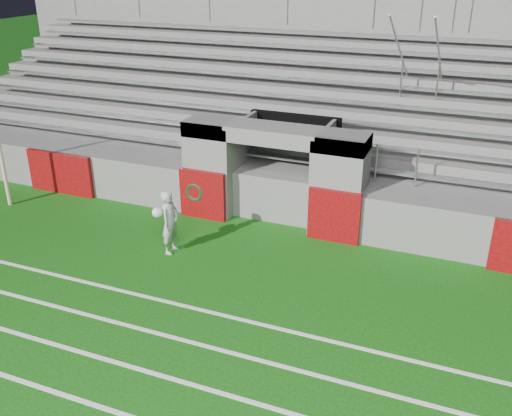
% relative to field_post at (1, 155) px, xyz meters
% --- Properties ---
extents(ground, '(90.00, 90.00, 0.00)m').
position_rel_field_post_xyz_m(ground, '(7.33, -1.66, -1.49)').
color(ground, '#104C0C').
rests_on(ground, ground).
extents(field_post, '(0.11, 0.11, 2.99)m').
position_rel_field_post_xyz_m(field_post, '(0.00, 0.00, 0.00)').
color(field_post, beige).
rests_on(field_post, ground).
extents(stadium_structure, '(26.00, 8.48, 5.42)m').
position_rel_field_post_xyz_m(stadium_structure, '(7.33, 6.31, -0.00)').
color(stadium_structure, '#63605E').
rests_on(stadium_structure, ground).
extents(goalkeeper_with_ball, '(0.58, 0.57, 1.56)m').
position_rel_field_post_xyz_m(goalkeeper_with_ball, '(5.67, -0.72, -0.70)').
color(goalkeeper_with_ball, '#B3B9BD').
rests_on(goalkeeper_with_ball, ground).
extents(hose_coil, '(0.53, 0.15, 0.57)m').
position_rel_field_post_xyz_m(hose_coil, '(5.31, 1.26, -0.79)').
color(hose_coil, '#0B3A14').
rests_on(hose_coil, ground).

